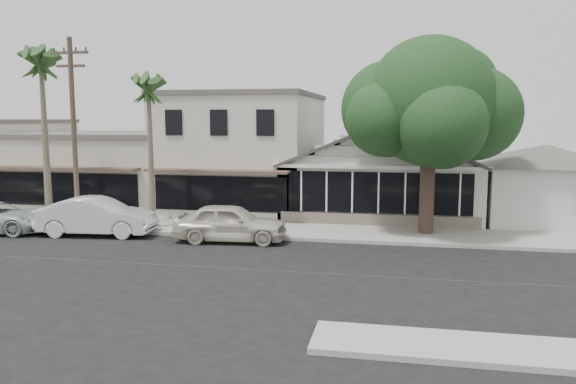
% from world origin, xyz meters
% --- Properties ---
extents(ground, '(140.00, 140.00, 0.00)m').
position_xyz_m(ground, '(0.00, 0.00, 0.00)').
color(ground, black).
rests_on(ground, ground).
extents(sidewalk_north, '(90.00, 3.50, 0.15)m').
position_xyz_m(sidewalk_north, '(-8.00, 6.75, 0.07)').
color(sidewalk_north, '#9E9991').
rests_on(sidewalk_north, ground).
extents(corner_shop, '(10.40, 8.60, 5.10)m').
position_xyz_m(corner_shop, '(5.00, 12.47, 2.62)').
color(corner_shop, silver).
rests_on(corner_shop, ground).
extents(side_cottage, '(6.00, 6.00, 3.00)m').
position_xyz_m(side_cottage, '(13.20, 11.50, 1.50)').
color(side_cottage, silver).
rests_on(side_cottage, ground).
extents(row_building_near, '(8.00, 10.00, 6.50)m').
position_xyz_m(row_building_near, '(-3.00, 13.50, 3.25)').
color(row_building_near, silver).
rests_on(row_building_near, ground).
extents(row_building_midnear, '(10.00, 10.00, 4.20)m').
position_xyz_m(row_building_midnear, '(-12.00, 13.50, 2.10)').
color(row_building_midnear, beige).
rests_on(row_building_midnear, ground).
extents(utility_pole, '(1.80, 0.24, 9.00)m').
position_xyz_m(utility_pole, '(-9.00, 5.20, 4.79)').
color(utility_pole, brown).
rests_on(utility_pole, ground).
extents(car_0, '(5.01, 2.35, 1.66)m').
position_xyz_m(car_0, '(-1.17, 4.29, 0.83)').
color(car_0, beige).
rests_on(car_0, ground).
extents(car_1, '(5.43, 2.38, 1.74)m').
position_xyz_m(car_1, '(-7.52, 4.36, 0.87)').
color(car_1, silver).
rests_on(car_1, ground).
extents(shade_tree, '(8.04, 7.27, 8.92)m').
position_xyz_m(shade_tree, '(7.13, 7.40, 5.87)').
color(shade_tree, '#4B372D').
rests_on(shade_tree, ground).
extents(palm_east, '(2.50, 2.50, 7.69)m').
position_xyz_m(palm_east, '(-5.56, 5.99, 6.61)').
color(palm_east, '#726651').
rests_on(palm_east, ground).
extents(palm_mid, '(3.30, 3.30, 9.11)m').
position_xyz_m(palm_mid, '(-11.00, 5.91, 7.85)').
color(palm_mid, '#726651').
rests_on(palm_mid, ground).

